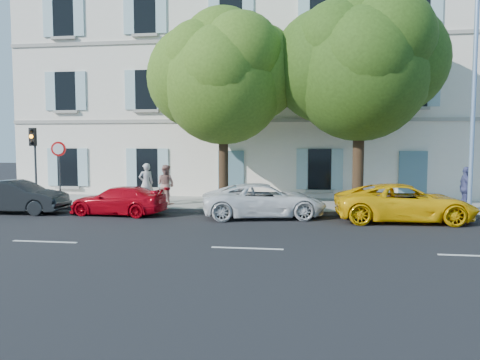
% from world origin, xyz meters
% --- Properties ---
extents(ground, '(90.00, 90.00, 0.00)m').
position_xyz_m(ground, '(0.00, 0.00, 0.00)').
color(ground, black).
extents(sidewalk, '(36.00, 4.50, 0.15)m').
position_xyz_m(sidewalk, '(0.00, 4.45, 0.07)').
color(sidewalk, '#A09E96').
rests_on(sidewalk, ground).
extents(kerb, '(36.00, 0.16, 0.16)m').
position_xyz_m(kerb, '(0.00, 2.28, 0.08)').
color(kerb, '#9E998E').
rests_on(kerb, ground).
extents(building, '(28.00, 7.00, 12.00)m').
position_xyz_m(building, '(0.00, 10.20, 6.00)').
color(building, white).
rests_on(building, ground).
extents(car_dark_sedan, '(4.14, 1.53, 1.35)m').
position_xyz_m(car_dark_sedan, '(-10.23, 1.02, 0.68)').
color(car_dark_sedan, black).
rests_on(car_dark_sedan, ground).
extents(car_red_coupe, '(4.07, 1.95, 1.14)m').
position_xyz_m(car_red_coupe, '(-5.91, 1.21, 0.57)').
color(car_red_coupe, '#BA0513').
rests_on(car_red_coupe, ground).
extents(car_white_coupe, '(5.13, 3.15, 1.33)m').
position_xyz_m(car_white_coupe, '(-0.04, 1.37, 0.66)').
color(car_white_coupe, white).
rests_on(car_white_coupe, ground).
extents(car_yellow_supercar, '(5.14, 2.58, 1.40)m').
position_xyz_m(car_yellow_supercar, '(5.16, 1.18, 0.70)').
color(car_yellow_supercar, yellow).
rests_on(car_yellow_supercar, ground).
extents(tree_left, '(5.33, 5.33, 8.27)m').
position_xyz_m(tree_left, '(-2.02, 3.49, 5.47)').
color(tree_left, '#3A2819').
rests_on(tree_left, sidewalk).
extents(tree_right, '(5.73, 5.73, 8.82)m').
position_xyz_m(tree_right, '(3.73, 3.59, 5.81)').
color(tree_right, '#3A2819').
rests_on(tree_right, sidewalk).
extents(traffic_light, '(0.27, 0.38, 3.40)m').
position_xyz_m(traffic_light, '(-10.33, 2.52, 2.61)').
color(traffic_light, '#383A3D').
rests_on(traffic_light, sidewalk).
extents(road_sign, '(0.64, 0.16, 2.80)m').
position_xyz_m(road_sign, '(-9.27, 2.73, 2.17)').
color(road_sign, '#383A3D').
rests_on(road_sign, sidewalk).
extents(street_lamp, '(0.33, 1.81, 8.48)m').
position_xyz_m(street_lamp, '(7.91, 2.51, 4.95)').
color(street_lamp, '#7293BF').
rests_on(street_lamp, sidewalk).
extents(pedestrian_a, '(0.80, 0.73, 1.83)m').
position_xyz_m(pedestrian_a, '(-5.60, 3.64, 1.06)').
color(pedestrian_a, silver).
rests_on(pedestrian_a, sidewalk).
extents(pedestrian_b, '(1.05, 0.95, 1.78)m').
position_xyz_m(pedestrian_b, '(-4.62, 3.45, 1.04)').
color(pedestrian_b, '#AC796E').
rests_on(pedestrian_b, sidewalk).
extents(pedestrian_c, '(0.50, 1.07, 1.78)m').
position_xyz_m(pedestrian_c, '(8.02, 3.51, 1.04)').
color(pedestrian_c, '#4F5591').
rests_on(pedestrian_c, sidewalk).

